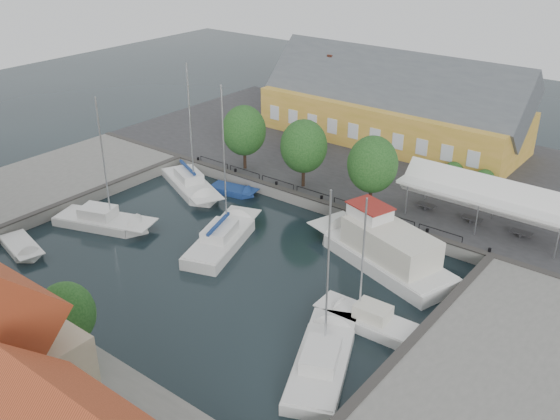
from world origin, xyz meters
name	(u,v)px	position (x,y,z in m)	size (l,w,h in m)	color
ground	(232,255)	(0.00, 0.00, 0.00)	(140.00, 140.00, 0.00)	black
north_quay	(382,161)	(0.00, 23.00, 0.50)	(56.00, 26.00, 1.00)	#2D2D30
west_quay	(42,186)	(-22.00, -2.00, 0.50)	(12.00, 24.00, 1.00)	slate
east_quay	(508,386)	(22.00, -2.00, 0.50)	(12.00, 24.00, 1.00)	slate
quay_edge_fittings	(271,220)	(0.02, 4.75, 1.06)	(56.00, 24.72, 0.40)	#383533
warehouse	(388,108)	(-2.60, 28.36, 4.43)	(28.56, 14.00, 9.55)	gold
tent_canopy	(488,196)	(14.00, 14.50, 3.68)	(14.00, 4.00, 2.83)	white
quay_trees	(304,146)	(-2.00, 12.00, 4.88)	(18.20, 4.20, 6.30)	black
car_red	(298,141)	(-8.48, 19.93, 1.71)	(1.50, 4.29, 1.41)	maroon
center_sailboat	(222,241)	(-1.60, 0.68, 0.36)	(5.76, 9.94, 13.17)	silver
trawler	(383,252)	(9.79, 5.89, 1.02)	(13.46, 7.64, 5.00)	silver
east_boat_b	(368,323)	(12.86, -1.40, 0.26)	(6.81, 2.43, 9.41)	silver
east_boat_c	(321,365)	(12.82, -6.56, 0.26)	(6.17, 9.35, 11.52)	silver
west_boat_a	(191,186)	(-11.34, 6.87, 0.27)	(9.85, 6.47, 12.68)	silver
west_boat_c	(103,223)	(-11.74, -3.00, 0.26)	(9.00, 5.42, 11.68)	silver
launch_sw	(22,249)	(-13.38, -9.47, 0.09)	(5.48, 3.09, 0.98)	silver
launch_nw	(232,192)	(-7.66, 8.62, 0.09)	(4.89, 2.65, 0.88)	navy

